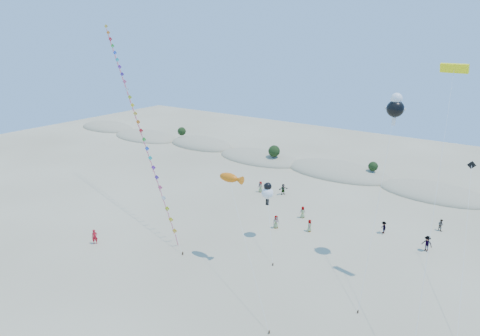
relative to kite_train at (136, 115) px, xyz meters
name	(u,v)px	position (x,y,z in m)	size (l,w,h in m)	color
ground	(146,307)	(17.56, -15.68, -12.99)	(160.00, 160.00, 0.00)	gray
dune_ridge	(343,173)	(18.61, 29.46, -12.87)	(145.30, 11.49, 5.57)	#9B9272
kite_train	(136,115)	(0.00, 0.00, 0.00)	(27.10, 13.59, 25.12)	#3F2D1E
fish_kite	(231,178)	(19.01, -4.61, -3.74)	(10.78, 8.26, 9.76)	#3F2D1E
cartoon_kite_low	(268,192)	(19.50, 1.92, -7.22)	(4.70, 6.02, 6.91)	#3F2D1E
cartoon_kite_high	(395,107)	(31.92, 4.88, 3.47)	(2.52, 11.51, 17.82)	#3F2D1E
parafoil_kite	(453,74)	(36.79, 2.57, 7.00)	(3.51, 16.03, 20.84)	#3F2D1E
dark_kite	(468,214)	(39.61, 4.77, -5.91)	(2.64, 14.87, 10.99)	#3F2D1E
flyer_foreground	(95,237)	(4.05, -11.01, -12.10)	(0.65, 0.43, 1.78)	red
beachgoers	(347,218)	(26.18, 10.75, -12.15)	(32.22, 11.98, 1.82)	slate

